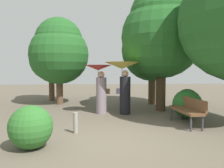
% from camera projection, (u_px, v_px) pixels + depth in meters
% --- Properties ---
extents(ground_plane, '(40.00, 40.00, 0.00)m').
position_uv_depth(ground_plane, '(123.00, 140.00, 5.51)').
color(ground_plane, brown).
extents(person_left, '(1.05, 1.05, 1.87)m').
position_uv_depth(person_left, '(100.00, 81.00, 8.65)').
color(person_left, gray).
rests_on(person_left, ground).
extents(person_right, '(1.31, 1.31, 1.98)m').
position_uv_depth(person_right, '(123.00, 76.00, 8.52)').
color(person_right, black).
rests_on(person_right, ground).
extents(park_bench, '(0.60, 1.53, 0.83)m').
position_uv_depth(park_bench, '(188.00, 109.00, 6.89)').
color(park_bench, '#38383D').
rests_on(park_bench, ground).
extents(tree_near_left, '(2.29, 2.29, 3.74)m').
position_uv_depth(tree_near_left, '(51.00, 56.00, 12.14)').
color(tree_near_left, brown).
rests_on(tree_near_left, ground).
extents(tree_near_right, '(3.00, 3.00, 4.53)m').
position_uv_depth(tree_near_right, '(152.00, 45.00, 10.96)').
color(tree_near_right, '#4C3823').
rests_on(tree_near_right, ground).
extents(tree_mid_left, '(2.83, 2.83, 4.17)m').
position_uv_depth(tree_mid_left, '(59.00, 50.00, 10.84)').
color(tree_mid_left, brown).
rests_on(tree_mid_left, ground).
extents(tree_far_back, '(3.26, 3.26, 5.07)m').
position_uv_depth(tree_far_back, '(162.00, 32.00, 9.13)').
color(tree_far_back, '#42301E').
rests_on(tree_far_back, ground).
extents(bush_path_left, '(1.01, 1.01, 1.01)m').
position_uv_depth(bush_path_left, '(187.00, 104.00, 7.84)').
color(bush_path_left, '#235B23').
rests_on(bush_path_left, ground).
extents(bush_path_right, '(0.91, 0.91, 0.91)m').
position_uv_depth(bush_path_right, '(187.00, 100.00, 9.23)').
color(bush_path_right, '#2D6B28').
rests_on(bush_path_right, ground).
extents(bush_behind_bench, '(0.94, 0.94, 0.94)m').
position_uv_depth(bush_behind_bench, '(31.00, 127.00, 4.86)').
color(bush_behind_bench, '#2D6B28').
rests_on(bush_behind_bench, ground).
extents(path_marker_post, '(0.12, 0.12, 0.56)m').
position_uv_depth(path_marker_post, '(76.00, 123.00, 6.04)').
color(path_marker_post, gray).
rests_on(path_marker_post, ground).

